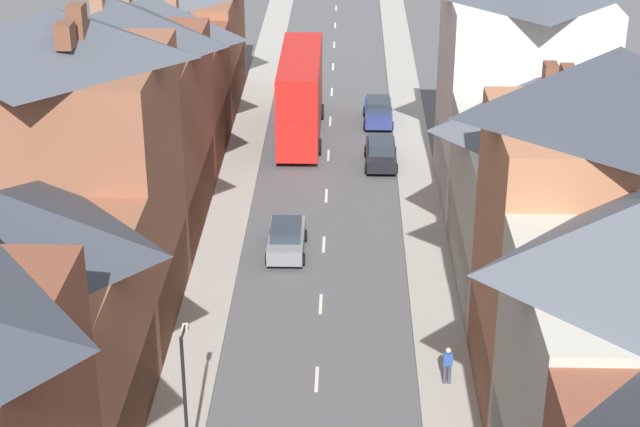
# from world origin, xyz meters

# --- Properties ---
(pavement_left) EXTENTS (2.20, 104.00, 0.14)m
(pavement_left) POSITION_xyz_m (-5.10, 38.00, 0.07)
(pavement_left) COLOR #A8A399
(pavement_left) RESTS_ON ground
(pavement_right) EXTENTS (2.20, 104.00, 0.14)m
(pavement_right) POSITION_xyz_m (5.10, 38.00, 0.07)
(pavement_right) COLOR #A8A399
(pavement_right) RESTS_ON ground
(centre_line_dashes) EXTENTS (0.14, 97.80, 0.01)m
(centre_line_dashes) POSITION_xyz_m (0.00, 36.00, 0.01)
(centre_line_dashes) COLOR silver
(centre_line_dashes) RESTS_ON ground
(terrace_row_left) EXTENTS (8.00, 69.76, 14.16)m
(terrace_row_left) POSITION_xyz_m (-10.18, 20.51, 5.68)
(terrace_row_left) COLOR brown
(terrace_row_left) RESTS_ON ground
(terrace_row_right) EXTENTS (8.00, 53.88, 13.89)m
(terrace_row_right) POSITION_xyz_m (10.19, 13.73, 6.17)
(terrace_row_right) COLOR brown
(terrace_row_right) RESTS_ON ground
(double_decker_bus_lead) EXTENTS (2.74, 10.80, 5.30)m
(double_decker_bus_lead) POSITION_xyz_m (-1.81, 45.08, 2.82)
(double_decker_bus_lead) COLOR red
(double_decker_bus_lead) RESTS_ON ground
(car_near_silver) EXTENTS (1.90, 4.22, 1.70)m
(car_near_silver) POSITION_xyz_m (3.10, 47.64, 0.85)
(car_near_silver) COLOR navy
(car_near_silver) RESTS_ON ground
(car_parked_left_a) EXTENTS (1.90, 4.16, 1.66)m
(car_parked_left_a) POSITION_xyz_m (-1.80, 29.00, 0.83)
(car_parked_left_a) COLOR gray
(car_parked_left_a) RESTS_ON ground
(car_parked_right_a) EXTENTS (1.90, 4.28, 1.61)m
(car_parked_right_a) POSITION_xyz_m (3.10, 40.49, 0.81)
(car_parked_right_a) COLOR black
(car_parked_right_a) RESTS_ON ground
(pedestrian_mid_left) EXTENTS (0.36, 0.22, 1.61)m
(pedestrian_mid_left) POSITION_xyz_m (5.11, 17.67, 1.03)
(pedestrian_mid_left) COLOR #3D4256
(pedestrian_mid_left) RESTS_ON pavement_right
(street_lamp) EXTENTS (0.20, 1.12, 5.50)m
(street_lamp) POSITION_xyz_m (-4.25, 12.22, 3.24)
(street_lamp) COLOR black
(street_lamp) RESTS_ON ground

